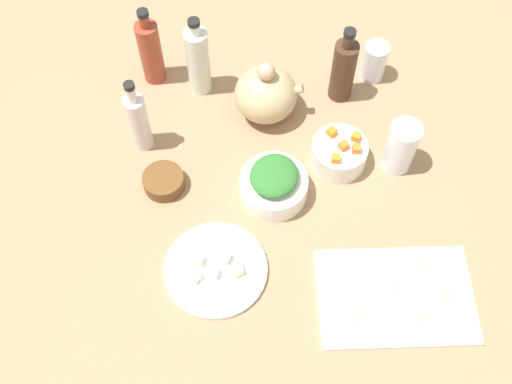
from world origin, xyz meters
The scene contains 29 objects.
tabletop centered at (0.00, 0.00, 1.50)cm, with size 190.00×190.00×3.00cm, color #9B7956.
cutting_board centered at (29.38, -20.82, 3.50)cm, with size 31.64×21.24×1.00cm, color white.
plate_tofu centered at (-7.72, -16.48, 3.60)cm, with size 21.66×21.66×1.20cm, color white.
bowl_greens centered at (3.76, 2.71, 5.88)cm, with size 14.99×14.99×5.75cm, color white.
bowl_carrots centered at (18.26, 11.85, 6.15)cm, with size 12.64×12.64×6.29cm, color white.
bowl_small_side centered at (-20.78, 3.66, 4.82)cm, with size 9.20×9.20×3.64cm, color brown.
teapot centered at (1.25, 25.53, 9.61)cm, with size 16.27×14.54×16.50cm.
bottle_0 centered at (-26.61, 35.14, 12.32)cm, with size 5.41×5.41×22.00cm.
bottle_1 centered at (-26.86, 15.04, 11.75)cm, with size 4.72×4.72×21.45cm.
bottle_2 centered at (-14.96, 32.39, 12.76)cm, with size 5.55×5.55×22.47cm.
bottle_3 centered at (19.15, 31.64, 12.02)cm, with size 5.62×5.62×21.54cm.
drinking_glass_0 centered at (31.60, 11.83, 9.84)cm, with size 6.94×6.94×13.67cm, color white.
drinking_glass_1 centered at (27.31, 37.81, 8.12)cm, with size 5.91×5.91×10.24cm, color white.
carrot_cube_0 centered at (17.06, 7.88, 10.19)cm, with size 1.80×1.80×1.80cm, color orange.
carrot_cube_1 centered at (16.31, 14.90, 10.19)cm, with size 1.80×1.80×1.80cm, color orange.
carrot_cube_2 centered at (21.67, 10.60, 10.19)cm, with size 1.80×1.80×1.80cm, color orange.
carrot_cube_3 centered at (18.88, 11.35, 10.19)cm, with size 1.80×1.80×1.80cm, color orange.
carrot_cube_4 centered at (21.70, 13.81, 10.19)cm, with size 1.80×1.80×1.80cm, color orange.
chopped_greens_mound centered at (3.76, 2.71, 10.59)cm, with size 11.21×10.38×3.67cm, color #2F722E.
tofu_cube_0 centered at (-11.51, -15.38, 5.30)cm, with size 2.20×2.20×2.20cm, color #FCF0CB.
tofu_cube_1 centered at (-3.20, -17.22, 5.30)cm, with size 2.20×2.20×2.20cm, color #EFEBCB.
tofu_cube_2 centered at (-8.13, -17.86, 5.30)cm, with size 2.20×2.20×2.20cm, color white.
tofu_cube_3 centered at (-6.03, -14.50, 5.30)cm, with size 2.20×2.20×2.20cm, color white.
tofu_cube_4 centered at (-11.74, -18.90, 5.30)cm, with size 2.20×2.20×2.20cm, color white.
dumpling_0 centered at (27.80, -19.40, 5.20)cm, with size 5.04×4.69×2.40cm, color beige.
dumpling_1 centered at (32.98, -24.97, 5.14)cm, with size 5.33×4.57×2.28cm, color beige.
dumpling_2 centered at (33.83, -14.81, 5.49)cm, with size 5.40×4.67×2.99cm, color beige.
dumpling_3 centered at (38.62, -21.86, 5.46)cm, with size 5.86×5.15×2.92cm, color beige.
dumpling_4 centered at (20.17, -26.79, 5.29)cm, with size 5.11×4.61×2.58cm, color beige.
Camera 1 is at (2.87, -68.26, 126.85)cm, focal length 44.74 mm.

